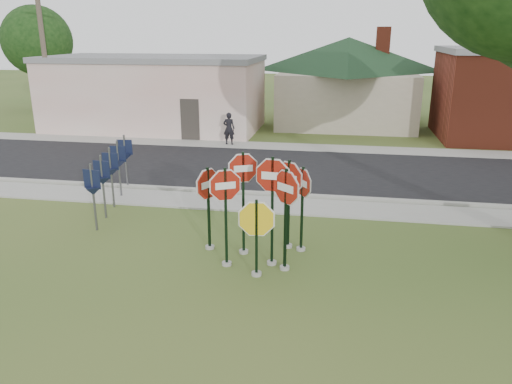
% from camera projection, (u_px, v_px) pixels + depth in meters
% --- Properties ---
extents(ground, '(120.00, 120.00, 0.00)m').
position_uv_depth(ground, '(250.00, 285.00, 11.36)').
color(ground, '#375620').
rests_on(ground, ground).
extents(sidewalk_near, '(60.00, 1.60, 0.06)m').
position_uv_depth(sidewalk_near, '(280.00, 205.00, 16.50)').
color(sidewalk_near, gray).
rests_on(sidewalk_near, ground).
extents(road, '(60.00, 7.00, 0.04)m').
position_uv_depth(road, '(294.00, 170.00, 20.73)').
color(road, black).
rests_on(road, ground).
extents(sidewalk_far, '(60.00, 1.60, 0.06)m').
position_uv_depth(sidewalk_far, '(303.00, 147.00, 24.75)').
color(sidewalk_far, gray).
rests_on(sidewalk_far, ground).
extents(curb, '(60.00, 0.20, 0.14)m').
position_uv_depth(curb, '(284.00, 195.00, 17.43)').
color(curb, gray).
rests_on(curb, ground).
extents(stop_sign_center, '(1.14, 0.24, 2.86)m').
position_uv_depth(stop_sign_center, '(272.00, 195.00, 11.84)').
color(stop_sign_center, gray).
rests_on(stop_sign_center, ground).
extents(stop_sign_yellow, '(1.18, 0.24, 2.01)m').
position_uv_depth(stop_sign_yellow, '(257.00, 229.00, 11.48)').
color(stop_sign_yellow, gray).
rests_on(stop_sign_yellow, ground).
extents(stop_sign_left, '(0.95, 0.51, 2.60)m').
position_uv_depth(stop_sign_left, '(226.00, 203.00, 11.86)').
color(stop_sign_left, gray).
rests_on(stop_sign_left, ground).
extents(stop_sign_right, '(0.88, 0.75, 2.65)m').
position_uv_depth(stop_sign_right, '(286.00, 205.00, 11.63)').
color(stop_sign_right, gray).
rests_on(stop_sign_right, ground).
extents(stop_sign_back_right, '(0.98, 0.66, 2.53)m').
position_uv_depth(stop_sign_back_right, '(289.00, 191.00, 12.90)').
color(stop_sign_back_right, gray).
rests_on(stop_sign_back_right, ground).
extents(stop_sign_back_left, '(0.95, 0.45, 2.81)m').
position_uv_depth(stop_sign_back_left, '(243.00, 189.00, 12.49)').
color(stop_sign_back_left, gray).
rests_on(stop_sign_back_left, ground).
extents(stop_sign_far_right, '(0.61, 0.85, 2.38)m').
position_uv_depth(stop_sign_far_right, '(302.00, 198.00, 12.75)').
color(stop_sign_far_right, gray).
rests_on(stop_sign_far_right, ground).
extents(stop_sign_far_left, '(0.55, 0.99, 2.36)m').
position_uv_depth(stop_sign_far_left, '(208.00, 197.00, 12.85)').
color(stop_sign_far_left, gray).
rests_on(stop_sign_far_left, ground).
extents(route_sign_row, '(1.43, 4.63, 2.00)m').
position_uv_depth(route_sign_row, '(111.00, 171.00, 16.09)').
color(route_sign_row, '#59595E').
rests_on(route_sign_row, ground).
extents(building_stucco, '(12.20, 6.20, 4.20)m').
position_uv_depth(building_stucco, '(155.00, 92.00, 29.05)').
color(building_stucco, silver).
rests_on(building_stucco, ground).
extents(building_house, '(11.60, 11.60, 6.20)m').
position_uv_depth(building_house, '(348.00, 64.00, 30.53)').
color(building_house, '#B4A68F').
rests_on(building_house, ground).
extents(utility_pole_near, '(2.20, 0.26, 9.50)m').
position_uv_depth(utility_pole_near, '(43.00, 42.00, 26.39)').
color(utility_pole_near, '#45372E').
rests_on(utility_pole_near, ground).
extents(bg_tree_left, '(4.90, 4.90, 7.35)m').
position_uv_depth(bg_tree_left, '(37.00, 41.00, 35.66)').
color(bg_tree_left, black).
rests_on(bg_tree_left, ground).
extents(pedestrian, '(0.59, 0.39, 1.62)m').
position_uv_depth(pedestrian, '(229.00, 128.00, 25.09)').
color(pedestrian, black).
rests_on(pedestrian, sidewalk_far).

